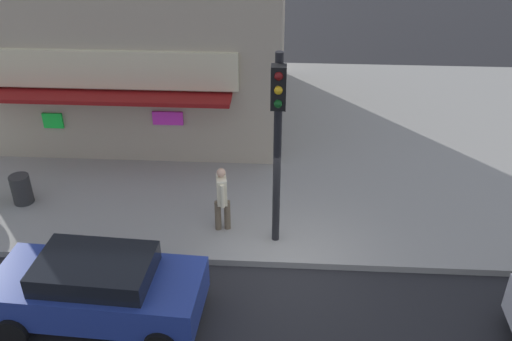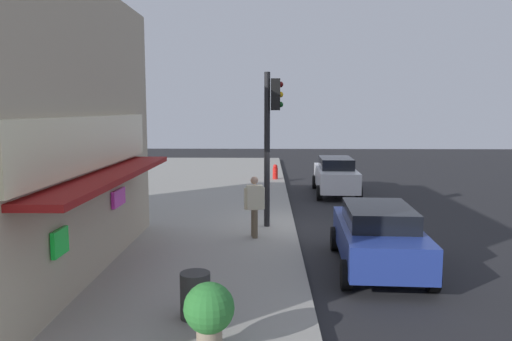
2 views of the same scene
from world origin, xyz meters
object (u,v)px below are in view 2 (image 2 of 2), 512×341
parked_car_blue (378,236)px  pedestrian (254,204)px  parked_car_white (336,175)px  fire_hydrant (275,172)px  traffic_light (271,128)px  trash_can (195,295)px  potted_plant_by_doorway (209,311)px

parked_car_blue → pedestrian: bearing=54.0°
pedestrian → parked_car_white: (8.28, -3.44, -0.28)m
pedestrian → parked_car_white: bearing=-22.6°
fire_hydrant → pedestrian: size_ratio=0.45×
traffic_light → trash_can: traffic_light is taller
traffic_light → parked_car_white: bearing=-23.2°
trash_can → parked_car_blue: size_ratio=0.19×
traffic_light → fire_hydrant: bearing=-1.7°
parked_car_white → parked_car_blue: 10.48m
pedestrian → potted_plant_by_doorway: pedestrian is taller
traffic_light → pedestrian: size_ratio=2.72×
traffic_light → parked_car_white: size_ratio=1.05×
pedestrian → potted_plant_by_doorway: size_ratio=1.65×
traffic_light → pedestrian: (-1.33, 0.46, -2.09)m
fire_hydrant → potted_plant_by_doorway: (-18.58, 1.28, 0.25)m
traffic_light → parked_car_blue: (-3.53, -2.56, -2.43)m
fire_hydrant → traffic_light: bearing=178.3°
traffic_light → potted_plant_by_doorway: 8.46m
potted_plant_by_doorway → parked_car_blue: bearing=-38.0°
pedestrian → parked_car_blue: (-2.20, -3.02, -0.34)m
fire_hydrant → parked_car_blue: size_ratio=0.18×
trash_can → potted_plant_by_doorway: bearing=-162.1°
pedestrian → parked_car_blue: pedestrian is taller
fire_hydrant → trash_can: 17.47m
parked_car_blue → traffic_light: bearing=35.9°
fire_hydrant → trash_can: size_ratio=0.96×
fire_hydrant → potted_plant_by_doorway: 18.62m
traffic_light → parked_car_blue: bearing=-144.1°
parked_car_blue → parked_car_white: bearing=-2.3°
potted_plant_by_doorway → pedestrian: bearing=-4.3°
pedestrian → potted_plant_by_doorway: (-6.71, 0.50, -0.34)m
fire_hydrant → trash_can: (-17.39, 1.66, 0.03)m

